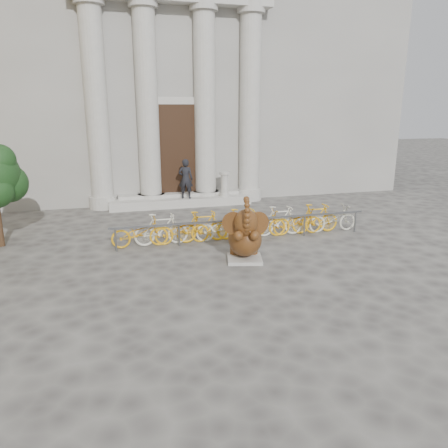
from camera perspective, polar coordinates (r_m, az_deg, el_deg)
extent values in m
plane|color=#474442|center=(10.17, 3.50, -8.93)|extent=(80.00, 80.00, 0.00)
cube|color=gray|center=(24.03, -8.47, 19.48)|extent=(22.00, 10.00, 12.00)
cube|color=black|center=(19.02, -6.12, 9.55)|extent=(2.40, 0.16, 4.00)
cylinder|color=#A8A59E|center=(18.57, -16.30, 14.16)|extent=(0.90, 0.90, 8.00)
cylinder|color=#A8A59E|center=(18.66, -9.96, 14.53)|extent=(0.90, 0.90, 8.00)
cylinder|color=#A8A59E|center=(19.05, -2.52, 14.75)|extent=(0.90, 0.90, 8.00)
cylinder|color=#A8A59E|center=(19.59, 3.39, 14.75)|extent=(0.90, 0.90, 8.00)
cube|color=#A8A59E|center=(18.84, -5.68, 2.98)|extent=(6.00, 1.20, 0.36)
cube|color=#A8A59E|center=(12.13, 2.71, -4.59)|extent=(1.11, 1.05, 0.09)
ellipsoid|color=black|center=(12.22, 2.66, -2.81)|extent=(0.95, 0.92, 0.60)
ellipsoid|color=black|center=(11.96, 2.74, -1.89)|extent=(1.14, 1.31, 0.98)
cylinder|color=black|center=(12.37, 1.44, -3.35)|extent=(0.34, 0.34, 0.24)
cylinder|color=black|center=(12.40, 3.78, -3.32)|extent=(0.34, 0.34, 0.24)
cylinder|color=black|center=(11.54, 1.86, -1.56)|extent=(0.35, 0.60, 0.37)
cylinder|color=black|center=(11.57, 3.90, -1.54)|extent=(0.35, 0.60, 0.37)
ellipsoid|color=black|center=(11.49, 2.89, 0.12)|extent=(0.76, 0.74, 0.75)
cylinder|color=black|center=(11.59, 1.27, 0.07)|extent=(0.57, 0.38, 0.64)
cylinder|color=black|center=(11.64, 4.41, 0.09)|extent=(0.64, 0.09, 0.64)
cone|color=beige|center=(11.35, 2.38, -0.87)|extent=(0.07, 0.22, 0.10)
cone|color=beige|center=(11.36, 3.51, -0.86)|extent=(0.16, 0.22, 0.10)
cube|color=slate|center=(13.70, 2.66, 0.60)|extent=(8.30, 0.06, 0.06)
cylinder|color=slate|center=(13.17, -13.95, -2.03)|extent=(0.06, 0.06, 0.70)
cylinder|color=slate|center=(13.32, -5.88, -1.45)|extent=(0.06, 0.06, 0.70)
cylinder|color=slate|center=(13.79, 2.65, -0.81)|extent=(0.06, 0.06, 0.70)
cylinder|color=slate|center=(14.54, 10.45, -0.20)|extent=(0.06, 0.06, 0.70)
cylinder|color=slate|center=(15.43, 16.74, 0.29)|extent=(0.06, 0.06, 0.70)
imported|color=#EAA514|center=(13.39, -10.94, -0.89)|extent=(1.70, 0.50, 1.00)
imported|color=beige|center=(13.45, -8.20, -0.70)|extent=(1.66, 0.47, 1.00)
imported|color=#EAA514|center=(13.54, -5.50, -0.51)|extent=(1.70, 0.50, 1.00)
imported|color=#EAA514|center=(13.66, -2.83, -0.32)|extent=(1.66, 0.47, 1.00)
imported|color=beige|center=(13.80, -0.21, -0.13)|extent=(1.70, 0.50, 1.00)
imported|color=#EAA514|center=(13.98, 2.34, 0.06)|extent=(1.66, 0.47, 1.00)
imported|color=#EAA514|center=(14.18, 4.83, 0.24)|extent=(1.70, 0.50, 1.00)
imported|color=beige|center=(14.41, 7.24, 0.41)|extent=(1.66, 0.47, 1.00)
imported|color=#EAA514|center=(14.66, 9.57, 0.58)|extent=(1.70, 0.50, 1.00)
imported|color=#EAA514|center=(14.94, 11.82, 0.74)|extent=(1.66, 0.47, 1.00)
imported|color=beige|center=(15.24, 13.98, 0.89)|extent=(1.70, 0.50, 1.00)
sphere|color=black|center=(14.71, -26.34, 4.78)|extent=(1.15, 1.15, 1.15)
imported|color=black|center=(18.41, -5.03, 5.90)|extent=(0.71, 0.58, 1.66)
cylinder|color=#A8A59E|center=(18.90, 0.07, 3.85)|extent=(0.43, 0.43, 0.13)
cylinder|color=#A8A59E|center=(18.82, 0.07, 5.10)|extent=(0.30, 0.30, 0.97)
cylinder|color=#A8A59E|center=(18.74, 0.07, 6.67)|extent=(0.43, 0.43, 0.11)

